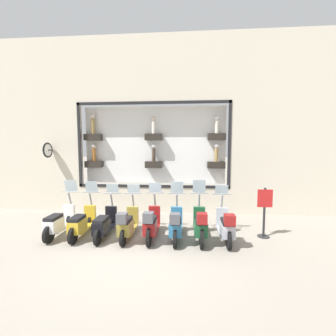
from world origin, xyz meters
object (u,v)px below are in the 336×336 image
(scooter_olive_4, at_px, (127,224))
(scooter_white_7, at_px, (59,222))
(scooter_black_5, at_px, (104,224))
(scooter_yellow_6, at_px, (82,223))
(scooter_teal_2, at_px, (176,225))
(scooter_green_1, at_px, (200,225))
(scooter_red_3, at_px, (151,224))
(shop_sign_post, at_px, (264,211))
(scooter_silver_0, at_px, (226,226))

(scooter_olive_4, height_order, scooter_white_7, scooter_white_7)
(scooter_black_5, height_order, scooter_yellow_6, scooter_yellow_6)
(scooter_teal_2, bearing_deg, scooter_green_1, -89.43)
(scooter_yellow_6, bearing_deg, scooter_white_7, 89.81)
(scooter_teal_2, bearing_deg, scooter_red_3, 89.81)
(scooter_green_1, height_order, scooter_olive_4, scooter_green_1)
(scooter_red_3, bearing_deg, shop_sign_post, -82.26)
(scooter_green_1, height_order, scooter_yellow_6, scooter_green_1)
(scooter_teal_2, bearing_deg, scooter_yellow_6, 88.89)
(scooter_silver_0, xyz_separation_m, scooter_olive_4, (-0.01, 2.95, -0.01))
(scooter_green_1, xyz_separation_m, shop_sign_post, (0.47, -1.99, 0.34))
(scooter_silver_0, relative_size, scooter_teal_2, 1.00)
(scooter_white_7, bearing_deg, scooter_red_3, -91.12)
(scooter_black_5, bearing_deg, scooter_yellow_6, 89.61)
(scooter_green_1, distance_m, scooter_olive_4, 2.21)
(scooter_yellow_6, bearing_deg, scooter_olive_4, -92.63)
(scooter_green_1, relative_size, scooter_yellow_6, 1.01)
(scooter_silver_0, bearing_deg, scooter_black_5, 89.14)
(scooter_red_3, bearing_deg, scooter_green_1, -89.81)
(scooter_green_1, xyz_separation_m, scooter_black_5, (0.05, 2.95, -0.08))
(scooter_green_1, xyz_separation_m, scooter_teal_2, (-0.01, 0.74, -0.01))
(scooter_teal_2, relative_size, scooter_yellow_6, 1.00)
(scooter_silver_0, distance_m, scooter_white_7, 5.16)
(scooter_red_3, bearing_deg, scooter_white_7, 88.88)
(scooter_green_1, xyz_separation_m, scooter_yellow_6, (0.05, 3.69, -0.06))
(scooter_white_7, bearing_deg, scooter_green_1, -90.68)
(scooter_green_1, height_order, scooter_teal_2, scooter_green_1)
(scooter_silver_0, xyz_separation_m, scooter_white_7, (0.06, 5.16, -0.04))
(scooter_red_3, relative_size, shop_sign_post, 1.17)
(scooter_yellow_6, height_order, scooter_white_7, scooter_white_7)
(scooter_olive_4, bearing_deg, scooter_silver_0, -89.85)
(scooter_black_5, distance_m, scooter_yellow_6, 0.74)
(scooter_olive_4, distance_m, shop_sign_post, 4.24)
(shop_sign_post, bearing_deg, scooter_green_1, 103.18)
(scooter_green_1, distance_m, shop_sign_post, 2.07)
(scooter_silver_0, height_order, scooter_green_1, scooter_green_1)
(scooter_black_5, bearing_deg, shop_sign_post, -85.13)
(scooter_teal_2, distance_m, shop_sign_post, 2.79)
(scooter_red_3, relative_size, scooter_black_5, 1.01)
(shop_sign_post, bearing_deg, scooter_silver_0, 110.81)
(scooter_red_3, xyz_separation_m, scooter_yellow_6, (0.05, 2.21, -0.05))
(scooter_silver_0, height_order, scooter_white_7, scooter_white_7)
(scooter_silver_0, bearing_deg, scooter_red_3, 89.87)
(scooter_teal_2, xyz_separation_m, scooter_red_3, (0.00, 0.74, 0.01))
(scooter_green_1, bearing_deg, scooter_yellow_6, 89.22)
(scooter_silver_0, height_order, scooter_yellow_6, scooter_yellow_6)
(scooter_silver_0, distance_m, scooter_yellow_6, 4.42)
(scooter_yellow_6, distance_m, shop_sign_post, 5.70)
(scooter_green_1, height_order, scooter_white_7, scooter_green_1)
(scooter_green_1, relative_size, scooter_white_7, 1.00)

